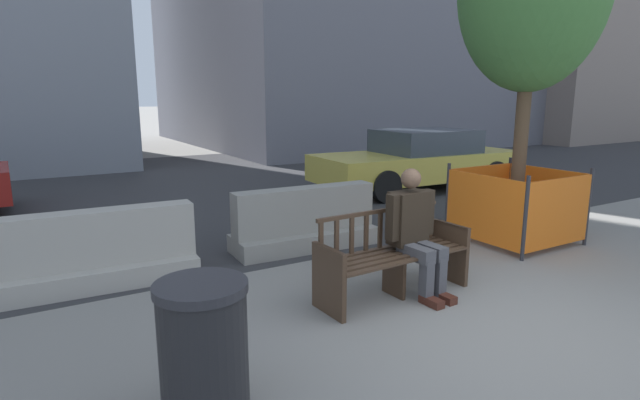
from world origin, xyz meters
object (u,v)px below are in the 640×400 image
Objects in this scene: jersey_barrier_centre at (305,224)px; construction_fence at (516,203)px; trash_bin at (204,350)px; jersey_barrier_left at (101,255)px; car_taxi_near at (419,160)px; street_bench at (393,258)px; seated_person at (415,229)px.

construction_fence is (2.75, -1.23, 0.20)m from jersey_barrier_centre.
jersey_barrier_left is at bearing 94.85° from trash_bin.
car_taxi_near is 5.22× the size of trash_bin.
car_taxi_near is (4.35, 4.47, 0.26)m from street_bench.
seated_person is at bearing -132.31° from car_taxi_near.
trash_bin is at bearing -129.05° from jersey_barrier_centre.
jersey_barrier_left is at bearing 145.59° from seated_person.
construction_fence is 4.10m from car_taxi_near.
seated_person and car_taxi_near have the same top height.
jersey_barrier_centre is at bearing 50.95° from trash_bin.
car_taxi_near is (1.58, 3.79, 0.11)m from construction_fence.
street_bench reaches higher than jersey_barrier_centre.
car_taxi_near is at bearing 45.78° from street_bench.
jersey_barrier_centre is at bearing 1.09° from jersey_barrier_left.
seated_person reaches higher than jersey_barrier_left.
seated_person is 0.65× the size of jersey_barrier_left.
jersey_barrier_left is (-2.58, -0.05, 0.00)m from jersey_barrier_centre.
construction_fence is 1.51× the size of trash_bin.
street_bench is at bearing 22.72° from trash_bin.
trash_bin is (-2.34, -2.89, 0.12)m from jersey_barrier_centre.
seated_person is 0.65× the size of jersey_barrier_centre.
jersey_barrier_centre is (-0.21, 1.96, -0.35)m from seated_person.
trash_bin is (-2.32, -0.97, 0.06)m from street_bench.
seated_person is at bearing -11.17° from street_bench.
construction_fence is at bearing 18.02° from trash_bin.
construction_fence is 5.35m from trash_bin.
street_bench reaches higher than jersey_barrier_left.
jersey_barrier_left is 2.22× the size of trash_bin.
construction_fence is at bearing -24.08° from jersey_barrier_centre.
construction_fence is at bearing -112.61° from car_taxi_near.
jersey_barrier_centre is 1.47× the size of construction_fence.
trash_bin is at bearing -160.15° from seated_person.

